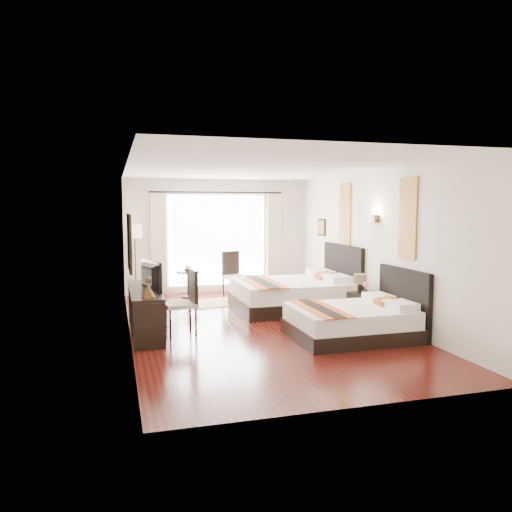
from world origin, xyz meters
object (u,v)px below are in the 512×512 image
object	(u,v)px
television	(146,276)
window_chair	(235,284)
floor_lamp	(135,236)
console_desk	(145,310)
bed_far	(296,293)
bed_near	(356,320)
side_table	(188,284)
desk_chair	(182,315)
nightstand	(363,307)
vase	(365,292)
fruit_bowl	(188,270)
table_lamp	(360,280)

from	to	relation	value
television	window_chair	distance (m)	3.73
window_chair	floor_lamp	bearing A→B (deg)	-126.24
console_desk	bed_far	bearing A→B (deg)	18.47
bed_near	side_table	world-z (taller)	bed_near
console_desk	desk_chair	distance (m)	0.66
console_desk	desk_chair	bearing A→B (deg)	-27.12
nightstand	vase	size ratio (longest dim) A/B	4.07
bed_far	vase	distance (m)	1.67
nightstand	television	xyz separation A→B (m)	(-3.97, 0.05, 0.74)
vase	television	xyz separation A→B (m)	(-3.94, 0.16, 0.44)
bed_near	desk_chair	xyz separation A→B (m)	(-2.72, 0.99, 0.04)
window_chair	console_desk	bearing A→B (deg)	-60.80
bed_near	bed_far	world-z (taller)	bed_far
vase	console_desk	xyz separation A→B (m)	(-3.96, 0.39, -0.19)
bed_near	console_desk	distance (m)	3.55
fruit_bowl	window_chair	size ratio (longest dim) A/B	0.20
vase	floor_lamp	bearing A→B (deg)	137.06
bed_near	floor_lamp	bearing A→B (deg)	125.77
console_desk	window_chair	world-z (taller)	window_chair
television	vase	bearing A→B (deg)	-108.09
vase	console_desk	bearing A→B (deg)	174.41
desk_chair	fruit_bowl	size ratio (longest dim) A/B	4.93
bed_near	table_lamp	bearing A→B (deg)	59.53
vase	floor_lamp	world-z (taller)	floor_lamp
bed_near	desk_chair	size ratio (longest dim) A/B	1.82
console_desk	fruit_bowl	world-z (taller)	console_desk
bed_far	table_lamp	bearing A→B (deg)	-56.47
console_desk	side_table	size ratio (longest dim) A/B	3.52
bed_near	bed_far	bearing A→B (deg)	94.42
side_table	console_desk	bearing A→B (deg)	-111.11
console_desk	table_lamp	bearing A→B (deg)	-2.90
table_lamp	desk_chair	world-z (taller)	desk_chair
fruit_bowl	side_table	bearing A→B (deg)	116.93
vase	floor_lamp	distance (m)	5.50
nightstand	table_lamp	bearing A→B (deg)	115.82
table_lamp	bed_far	bearing A→B (deg)	123.53
floor_lamp	window_chair	world-z (taller)	floor_lamp
bed_near	nightstand	world-z (taller)	bed_near
side_table	fruit_bowl	distance (m)	0.34
console_desk	floor_lamp	world-z (taller)	floor_lamp
nightstand	television	distance (m)	4.03
nightstand	fruit_bowl	distance (m)	4.38
vase	fruit_bowl	bearing A→B (deg)	128.71
side_table	window_chair	world-z (taller)	window_chair
table_lamp	side_table	bearing A→B (deg)	130.15
nightstand	floor_lamp	distance (m)	5.50
desk_chair	window_chair	size ratio (longest dim) A/B	1.00
vase	bed_far	bearing A→B (deg)	120.30
console_desk	television	size ratio (longest dim) A/B	2.54
vase	desk_chair	xyz separation A→B (m)	(-3.37, 0.09, -0.24)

